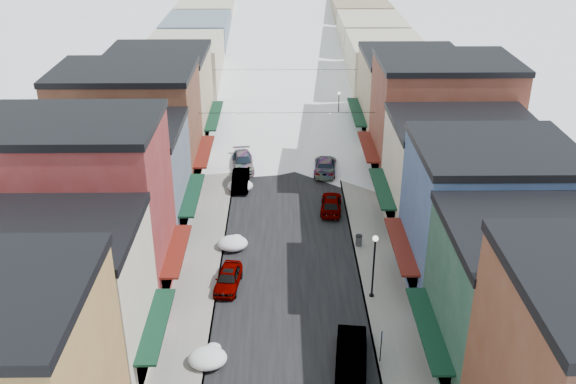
{
  "coord_description": "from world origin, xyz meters",
  "views": [
    {
      "loc": [
        -0.55,
        -16.56,
        25.6
      ],
      "look_at": [
        0.0,
        29.99,
        2.9
      ],
      "focal_mm": 40.0,
      "sensor_mm": 36.0,
      "label": 1
    }
  ],
  "objects_px": {
    "car_silver_sedan": "(228,278)",
    "streetlamp_near": "(374,259)",
    "trash_can": "(359,240)",
    "car_dark_hatch": "(241,180)",
    "car_green_sedan": "(351,351)"
  },
  "relations": [
    {
      "from": "trash_can",
      "to": "car_silver_sedan",
      "type": "bearing_deg",
      "value": -151.65
    },
    {
      "from": "car_silver_sedan",
      "to": "car_green_sedan",
      "type": "height_order",
      "value": "car_green_sedan"
    },
    {
      "from": "car_silver_sedan",
      "to": "trash_can",
      "type": "xyz_separation_m",
      "value": [
        9.69,
        5.23,
        -0.07
      ]
    },
    {
      "from": "trash_can",
      "to": "streetlamp_near",
      "type": "bearing_deg",
      "value": -88.75
    },
    {
      "from": "car_dark_hatch",
      "to": "car_green_sedan",
      "type": "distance_m",
      "value": 25.34
    },
    {
      "from": "car_silver_sedan",
      "to": "streetlamp_near",
      "type": "relative_size",
      "value": 0.85
    },
    {
      "from": "car_dark_hatch",
      "to": "trash_can",
      "type": "xyz_separation_m",
      "value": [
        9.71,
        -10.96,
        -0.11
      ]
    },
    {
      "from": "car_silver_sedan",
      "to": "streetlamp_near",
      "type": "bearing_deg",
      "value": -1.97
    },
    {
      "from": "car_dark_hatch",
      "to": "car_green_sedan",
      "type": "xyz_separation_m",
      "value": [
        7.8,
        -24.11,
        0.11
      ]
    },
    {
      "from": "car_silver_sedan",
      "to": "trash_can",
      "type": "relative_size",
      "value": 4.46
    },
    {
      "from": "car_dark_hatch",
      "to": "streetlamp_near",
      "type": "xyz_separation_m",
      "value": [
        9.86,
        -17.65,
        2.41
      ]
    },
    {
      "from": "trash_can",
      "to": "streetlamp_near",
      "type": "relative_size",
      "value": 0.19
    },
    {
      "from": "car_silver_sedan",
      "to": "car_dark_hatch",
      "type": "relative_size",
      "value": 0.92
    },
    {
      "from": "car_green_sedan",
      "to": "streetlamp_near",
      "type": "relative_size",
      "value": 1.06
    },
    {
      "from": "car_silver_sedan",
      "to": "car_dark_hatch",
      "type": "bearing_deg",
      "value": 96.63
    }
  ]
}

